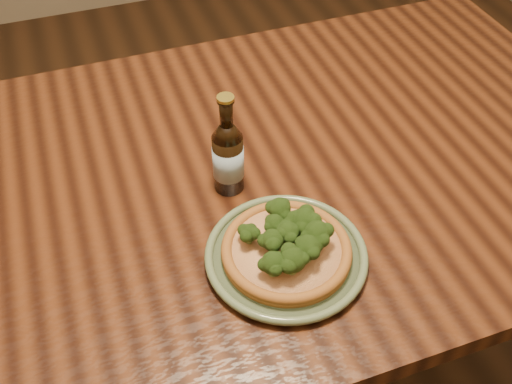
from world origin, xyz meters
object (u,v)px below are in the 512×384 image
object	(u,v)px
table	(229,209)
beer_bottle	(228,156)
plate	(286,255)
pizza	(288,247)

from	to	relation	value
table	beer_bottle	distance (m)	0.17
beer_bottle	table	bearing A→B (deg)	95.52
plate	beer_bottle	world-z (taller)	beer_bottle
table	pizza	distance (m)	0.26
table	beer_bottle	world-z (taller)	beer_bottle
table	beer_bottle	bearing A→B (deg)	-100.75
table	pizza	world-z (taller)	pizza
plate	pizza	size ratio (longest dim) A/B	1.26
table	plate	xyz separation A→B (m)	(0.03, -0.22, 0.10)
table	beer_bottle	xyz separation A→B (m)	(-0.01, -0.03, 0.17)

